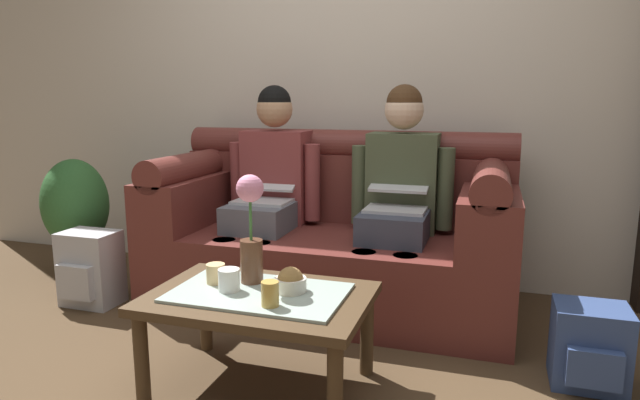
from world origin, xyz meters
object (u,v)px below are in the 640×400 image
at_px(person_right, 399,191).
at_px(couch, 332,237).
at_px(coffee_table, 259,306).
at_px(backpack_left, 90,269).
at_px(cup_far_center, 229,280).
at_px(snack_bowl, 290,282).
at_px(potted_plant, 76,215).
at_px(flower_vase, 251,227).
at_px(backpack_right, 590,347).
at_px(cup_near_right, 270,294).
at_px(cup_near_left, 216,273).
at_px(person_left, 269,184).

bearing_deg(person_right, couch, 179.63).
bearing_deg(coffee_table, person_right, 69.56).
distance_m(person_right, backpack_left, 1.77).
xyz_separation_m(cup_far_center, backpack_left, (-1.16, 0.57, -0.24)).
xyz_separation_m(couch, snack_bowl, (0.12, -0.97, 0.07)).
xyz_separation_m(person_right, potted_plant, (-2.00, -0.15, -0.23)).
bearing_deg(flower_vase, backpack_right, 13.75).
bearing_deg(cup_near_right, cup_near_left, 152.00).
xyz_separation_m(couch, cup_near_right, (0.10, -1.14, 0.08)).
xyz_separation_m(couch, backpack_left, (-1.27, -0.47, -0.17)).
xyz_separation_m(flower_vase, backpack_left, (-1.20, 0.45, -0.43)).
distance_m(couch, cup_near_left, 1.00).
bearing_deg(backpack_left, coffee_table, -23.02).
bearing_deg(coffee_table, cup_near_right, -51.27).
height_order(person_right, cup_near_left, person_right).
distance_m(person_right, flower_vase, 1.02).
bearing_deg(flower_vase, person_right, 63.91).
bearing_deg(backpack_right, couch, 154.81).
distance_m(coffee_table, backpack_left, 1.39).
relative_size(cup_near_left, cup_near_right, 0.87).
xyz_separation_m(snack_bowl, backpack_right, (1.14, 0.38, -0.28)).
bearing_deg(backpack_right, snack_bowl, -161.45).
bearing_deg(couch, backpack_left, -159.84).
bearing_deg(cup_near_left, snack_bowl, 0.06).
bearing_deg(backpack_left, flower_vase, -20.40).
bearing_deg(snack_bowl, person_left, 116.96).
bearing_deg(flower_vase, potted_plant, 153.94).
distance_m(cup_near_right, backpack_left, 1.55).
height_order(cup_near_right, backpack_right, cup_near_right).
distance_m(cup_near_right, cup_far_center, 0.24).
relative_size(person_right, coffee_table, 1.42).
relative_size(couch, snack_bowl, 15.75).
relative_size(backpack_right, potted_plant, 0.43).
bearing_deg(backpack_right, cup_near_right, -154.70).
bearing_deg(backpack_right, backpack_left, 177.23).
relative_size(backpack_left, potted_plant, 0.54).
bearing_deg(cup_far_center, person_left, 104.21).
bearing_deg(backpack_left, cup_near_left, -25.28).
relative_size(coffee_table, backpack_right, 2.59).
distance_m(cup_far_center, backpack_right, 1.47).
height_order(backpack_left, potted_plant, potted_plant).
height_order(cup_near_left, potted_plant, potted_plant).
bearing_deg(flower_vase, couch, 85.52).
bearing_deg(cup_near_right, backpack_left, 154.10).
bearing_deg(flower_vase, cup_near_left, -156.95).
bearing_deg(person_left, backpack_right, -19.84).
xyz_separation_m(couch, person_left, (-0.38, -0.00, 0.28)).
relative_size(coffee_table, snack_bowl, 6.90).
bearing_deg(backpack_right, coffee_table, -161.55).
bearing_deg(coffee_table, potted_plant, 152.28).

